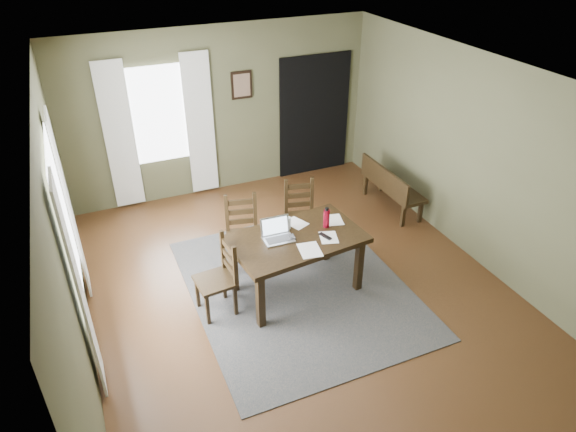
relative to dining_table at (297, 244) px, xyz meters
name	(u,v)px	position (x,y,z in m)	size (l,w,h in m)	color
ground	(297,287)	(0.03, 0.03, -0.71)	(5.00, 6.00, 0.01)	#492C16
room_shell	(299,159)	(0.03, 0.03, 1.10)	(5.02, 6.02, 2.71)	brown
rug	(297,287)	(0.03, 0.03, -0.70)	(2.60, 3.20, 0.01)	#3C3C3C
dining_table	(297,244)	(0.00, 0.00, 0.00)	(1.67, 1.11, 0.79)	black
chair_end	(219,278)	(-0.98, 0.02, -0.22)	(0.46, 0.46, 0.97)	black
chair_back_left	(243,233)	(-0.43, 0.78, -0.21)	(0.53, 0.53, 1.00)	black
chair_back_right	(301,215)	(0.47, 0.91, -0.22)	(0.51, 0.51, 0.98)	black
bench	(390,184)	(2.18, 1.28, -0.27)	(0.41, 1.28, 0.72)	black
laptop	(277,233)	(-0.22, 0.08, 0.16)	(0.37, 0.30, 0.24)	#B7B7BC
computer_mouse	(292,237)	(-0.06, -0.01, 0.11)	(0.06, 0.10, 0.03)	#3F3F42
tv_remote	(325,236)	(0.31, -0.14, 0.11)	(0.05, 0.18, 0.02)	black
drinking_glass	(288,223)	(-0.02, 0.22, 0.17)	(0.07, 0.07, 0.15)	silver
water_bottle	(326,218)	(0.43, 0.06, 0.22)	(0.10, 0.10, 0.27)	maroon
paper_b	(329,237)	(0.34, -0.16, 0.10)	(0.20, 0.27, 0.00)	white
paper_c	(296,223)	(0.12, 0.28, 0.10)	(0.20, 0.27, 0.00)	white
paper_d	(334,220)	(0.59, 0.16, 0.10)	(0.21, 0.27, 0.00)	white
paper_e	(310,250)	(0.03, -0.31, 0.10)	(0.24, 0.31, 0.00)	white
window_left	(66,225)	(-2.44, 0.23, 0.75)	(0.01, 1.30, 1.70)	white
window_back	(158,115)	(-0.97, 3.00, 0.75)	(1.00, 0.01, 1.50)	white
curtain_left_near	(81,292)	(-2.41, -0.59, 0.50)	(0.03, 0.48, 2.30)	silver
curtain_left_far	(70,208)	(-2.41, 1.05, 0.50)	(0.03, 0.48, 2.30)	silver
curtain_back_left	(120,137)	(-1.59, 2.97, 0.50)	(0.44, 0.03, 2.30)	silver
curtain_back_right	(200,125)	(-0.35, 2.97, 0.50)	(0.44, 0.03, 2.30)	silver
framed_picture	(242,85)	(0.38, 3.00, 1.05)	(0.34, 0.03, 0.44)	black
doorway_back	(314,116)	(1.68, 3.00, 0.35)	(1.30, 0.03, 2.10)	black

